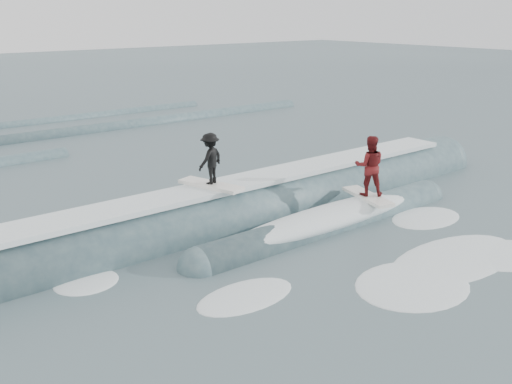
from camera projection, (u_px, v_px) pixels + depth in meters
ground at (306, 252)px, 14.70m from camera, size 160.00×160.00×0.00m
breaking_wave at (249, 219)px, 16.89m from camera, size 22.74×3.89×2.21m
surfer_black at (210, 162)px, 15.92m from camera, size 1.11×2.07×1.55m
surfer_red at (369, 169)px, 16.89m from camera, size 1.11×2.07×1.91m
whitewater at (402, 264)px, 13.97m from camera, size 11.62×6.78×0.10m
far_swells at (14, 144)px, 26.63m from camera, size 38.49×8.65×0.80m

